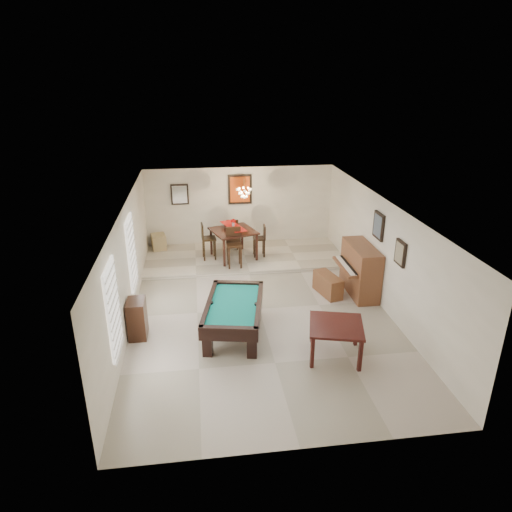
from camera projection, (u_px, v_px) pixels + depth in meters
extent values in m
cube|color=beige|center=(259.00, 309.00, 11.11)|extent=(6.00, 9.00, 0.02)
cube|color=silver|center=(240.00, 207.00, 14.76)|extent=(6.00, 0.04, 2.60)
cube|color=silver|center=(304.00, 379.00, 6.48)|extent=(6.00, 0.04, 2.60)
cube|color=silver|center=(127.00, 266.00, 10.25)|extent=(0.04, 9.00, 2.60)
cube|color=silver|center=(382.00, 253.00, 10.99)|extent=(0.04, 9.00, 2.60)
cube|color=white|center=(260.00, 206.00, 10.13)|extent=(6.00, 9.00, 0.04)
cube|color=beige|center=(245.00, 257.00, 14.07)|extent=(6.00, 2.50, 0.12)
cube|color=white|center=(113.00, 309.00, 8.19)|extent=(0.06, 1.00, 1.70)
cube|color=white|center=(132.00, 252.00, 10.77)|extent=(0.06, 1.00, 1.70)
cube|color=brown|center=(328.00, 285.00, 11.76)|extent=(0.59, 1.02, 0.53)
cube|color=black|center=(137.00, 319.00, 9.81)|extent=(0.38, 0.57, 0.85)
cube|color=tan|center=(159.00, 242.00, 14.49)|extent=(0.51, 0.60, 0.47)
cube|color=#D84C14|center=(240.00, 189.00, 14.49)|extent=(0.75, 0.06, 0.95)
cube|color=white|center=(180.00, 194.00, 14.30)|extent=(0.55, 0.06, 0.65)
cube|color=slate|center=(379.00, 226.00, 11.03)|extent=(0.06, 0.55, 0.65)
cube|color=gray|center=(400.00, 253.00, 9.91)|extent=(0.06, 0.45, 0.55)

